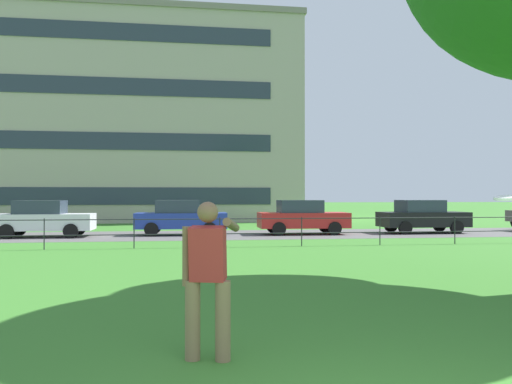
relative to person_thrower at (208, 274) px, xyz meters
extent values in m
cube|color=#565454|center=(1.11, 18.14, -0.89)|extent=(80.00, 6.04, 0.01)
cylinder|color=#232328|center=(-4.53, 12.34, -0.39)|extent=(0.04, 0.04, 1.00)
cylinder|color=#232328|center=(-1.71, 12.34, -0.39)|extent=(0.04, 0.04, 1.00)
cylinder|color=#232328|center=(1.11, 12.34, -0.39)|extent=(0.04, 0.04, 1.00)
cylinder|color=#232328|center=(3.93, 12.34, -0.39)|extent=(0.04, 0.04, 1.00)
cylinder|color=#232328|center=(6.75, 12.34, -0.39)|extent=(0.04, 0.04, 1.00)
cylinder|color=#232328|center=(9.57, 12.34, -0.39)|extent=(0.04, 0.04, 1.00)
cylinder|color=#232328|center=(1.11, 12.34, -0.44)|extent=(28.19, 0.03, 0.03)
cylinder|color=#232328|center=(1.11, 12.34, 0.06)|extent=(28.19, 0.03, 0.03)
cylinder|color=#846B4C|center=(-0.16, 0.03, -0.48)|extent=(0.16, 0.16, 0.83)
cylinder|color=#846B4C|center=(0.15, -0.06, -0.48)|extent=(0.16, 0.16, 0.83)
cube|color=#B22D2D|center=(0.00, -0.01, 0.22)|extent=(0.42, 0.36, 0.58)
sphere|color=brown|center=(0.00, -0.01, 0.65)|extent=(0.22, 0.22, 0.22)
cylinder|color=brown|center=(0.27, 0.23, 0.50)|extent=(0.25, 0.63, 0.19)
cylinder|color=brown|center=(-0.22, 0.04, 0.19)|extent=(0.09, 0.09, 0.62)
cylinder|color=white|center=(2.73, -1.04, 0.80)|extent=(0.37, 0.37, 0.06)
cube|color=silver|center=(-5.82, 17.82, -0.25)|extent=(4.02, 1.74, 0.68)
cube|color=#2D3847|center=(-5.97, 17.82, 0.37)|extent=(1.91, 1.54, 0.56)
cylinder|color=black|center=(-4.58, 18.62, -0.59)|extent=(0.60, 0.21, 0.60)
cylinder|color=black|center=(-4.59, 17.00, -0.59)|extent=(0.60, 0.21, 0.60)
cylinder|color=black|center=(-7.06, 18.64, -0.59)|extent=(0.60, 0.21, 0.60)
cylinder|color=black|center=(-7.07, 17.02, -0.59)|extent=(0.60, 0.21, 0.60)
cube|color=#233899|center=(-0.12, 18.33, -0.25)|extent=(4.06, 1.86, 0.68)
cube|color=#2D3847|center=(-0.27, 18.33, 0.37)|extent=(1.96, 1.59, 0.56)
cylinder|color=black|center=(1.15, 19.09, -0.59)|extent=(0.61, 0.22, 0.60)
cylinder|color=black|center=(1.08, 17.47, -0.59)|extent=(0.61, 0.22, 0.60)
cylinder|color=black|center=(-1.33, 19.18, -0.59)|extent=(0.61, 0.22, 0.60)
cylinder|color=black|center=(-1.39, 17.57, -0.59)|extent=(0.61, 0.22, 0.60)
cube|color=red|center=(5.32, 17.93, -0.25)|extent=(4.04, 1.80, 0.68)
cube|color=#2D3847|center=(5.17, 17.93, 0.37)|extent=(1.94, 1.57, 0.56)
cylinder|color=black|center=(6.58, 18.71, -0.59)|extent=(0.60, 0.21, 0.60)
cylinder|color=black|center=(6.54, 17.09, -0.59)|extent=(0.60, 0.21, 0.60)
cylinder|color=black|center=(4.10, 18.77, -0.59)|extent=(0.60, 0.21, 0.60)
cylinder|color=black|center=(4.06, 17.15, -0.59)|extent=(0.60, 0.21, 0.60)
cube|color=black|center=(11.04, 17.88, -0.25)|extent=(4.01, 1.72, 0.68)
cube|color=#2D3847|center=(10.89, 17.88, 0.37)|extent=(1.91, 1.53, 0.56)
cylinder|color=black|center=(12.28, 18.69, -0.59)|extent=(0.60, 0.20, 0.60)
cylinder|color=black|center=(12.28, 17.08, -0.59)|extent=(0.60, 0.20, 0.60)
cylinder|color=black|center=(9.80, 18.68, -0.59)|extent=(0.60, 0.20, 0.60)
cylinder|color=black|center=(9.80, 17.07, -0.59)|extent=(0.60, 0.20, 0.60)
cube|color=#ADA393|center=(-6.41, 34.87, 6.04)|extent=(29.00, 11.85, 13.86)
cube|color=gray|center=(-6.41, 34.87, 13.17)|extent=(29.24, 12.09, 0.40)
cube|color=#283342|center=(-6.41, 28.91, 0.84)|extent=(24.36, 0.06, 1.10)
cube|color=#283342|center=(-6.41, 28.91, 4.31)|extent=(24.36, 0.06, 1.10)
cube|color=#283342|center=(-6.41, 28.91, 7.78)|extent=(24.36, 0.06, 1.10)
cube|color=#283342|center=(-6.41, 28.91, 11.24)|extent=(24.36, 0.06, 1.10)
camera|label=1|loc=(-0.32, -5.58, 0.81)|focal=37.48mm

